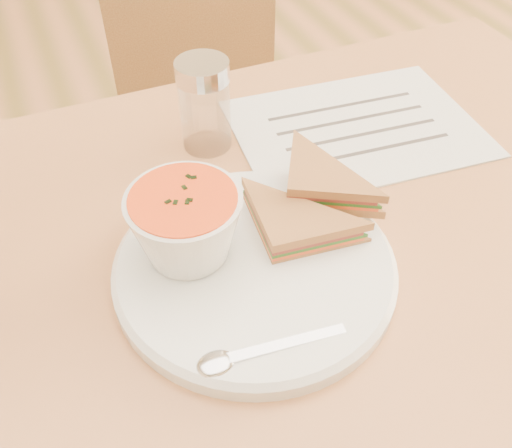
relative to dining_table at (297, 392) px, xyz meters
name	(u,v)px	position (x,y,z in m)	size (l,w,h in m)	color
dining_table	(297,392)	(0.00, 0.00, 0.00)	(1.00, 0.70, 0.75)	brown
chair_far	(212,126)	(0.09, 0.64, 0.06)	(0.39, 0.39, 0.88)	brown
plate	(255,268)	(-0.09, -0.04, 0.38)	(0.29, 0.29, 0.02)	white
soup_bowl	(186,228)	(-0.15, 0.00, 0.43)	(0.11, 0.11, 0.08)	white
sandwich_half_a	(272,258)	(-0.08, -0.05, 0.41)	(0.11, 0.11, 0.03)	#A6723A
sandwich_half_b	(286,201)	(-0.03, 0.01, 0.42)	(0.11, 0.11, 0.03)	#A6723A
spoon	(272,348)	(-0.12, -0.14, 0.40)	(0.18, 0.04, 0.01)	silver
paper_menu	(356,128)	(0.14, 0.14, 0.38)	(0.32, 0.24, 0.00)	silver
condiment_shaker	(205,105)	(-0.06, 0.19, 0.43)	(0.07, 0.07, 0.12)	silver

